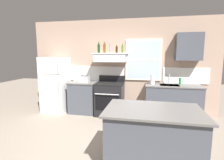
# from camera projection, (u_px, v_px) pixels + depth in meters

# --- Properties ---
(ground_plane) EXTENTS (16.00, 16.00, 0.00)m
(ground_plane) POSITION_uv_depth(u_px,v_px,m) (101.00, 151.00, 3.04)
(ground_plane) COLOR gray
(back_wall) EXTENTS (5.40, 0.11, 2.70)m
(back_wall) POSITION_uv_depth(u_px,v_px,m) (122.00, 67.00, 4.99)
(back_wall) COLOR tan
(back_wall) RESTS_ON ground_plane
(refrigerator) EXTENTS (0.70, 0.72, 1.63)m
(refrigerator) POSITION_uv_depth(u_px,v_px,m) (56.00, 85.00, 5.08)
(refrigerator) COLOR white
(refrigerator) RESTS_ON ground_plane
(counter_left_of_stove) EXTENTS (0.79, 0.63, 0.91)m
(counter_left_of_stove) POSITION_uv_depth(u_px,v_px,m) (84.00, 97.00, 5.02)
(counter_left_of_stove) COLOR #474C56
(counter_left_of_stove) RESTS_ON ground_plane
(toaster) EXTENTS (0.30, 0.20, 0.19)m
(toaster) POSITION_uv_depth(u_px,v_px,m) (84.00, 79.00, 4.85)
(toaster) COLOR silver
(toaster) RESTS_ON counter_left_of_stove
(stove_range) EXTENTS (0.76, 0.69, 1.09)m
(stove_range) POSITION_uv_depth(u_px,v_px,m) (110.00, 99.00, 4.82)
(stove_range) COLOR black
(stove_range) RESTS_ON ground_plane
(range_hood_shelf) EXTENTS (0.96, 0.52, 0.24)m
(range_hood_shelf) POSITION_uv_depth(u_px,v_px,m) (110.00, 57.00, 4.74)
(range_hood_shelf) COLOR silver
(bottle_dark_green_wine) EXTENTS (0.07, 0.07, 0.30)m
(bottle_dark_green_wine) POSITION_uv_depth(u_px,v_px,m) (99.00, 48.00, 4.78)
(bottle_dark_green_wine) COLOR #143819
(bottle_dark_green_wine) RESTS_ON range_hood_shelf
(bottle_amber_wine) EXTENTS (0.07, 0.07, 0.30)m
(bottle_amber_wine) POSITION_uv_depth(u_px,v_px,m) (105.00, 48.00, 4.69)
(bottle_amber_wine) COLOR brown
(bottle_amber_wine) RESTS_ON range_hood_shelf
(bottle_rose_pink) EXTENTS (0.07, 0.07, 0.31)m
(bottle_rose_pink) POSITION_uv_depth(u_px,v_px,m) (111.00, 48.00, 4.74)
(bottle_rose_pink) COLOR #C67F84
(bottle_rose_pink) RESTS_ON range_hood_shelf
(bottle_brown_stout) EXTENTS (0.06, 0.06, 0.22)m
(bottle_brown_stout) POSITION_uv_depth(u_px,v_px,m) (117.00, 50.00, 4.72)
(bottle_brown_stout) COLOR #381E0F
(bottle_brown_stout) RESTS_ON range_hood_shelf
(bottle_olive_oil_square) EXTENTS (0.06, 0.06, 0.25)m
(bottle_olive_oil_square) POSITION_uv_depth(u_px,v_px,m) (123.00, 49.00, 4.66)
(bottle_olive_oil_square) COLOR #4C601E
(bottle_olive_oil_square) RESTS_ON range_hood_shelf
(counter_right_with_sink) EXTENTS (1.43, 0.63, 0.91)m
(counter_right_with_sink) POSITION_uv_depth(u_px,v_px,m) (172.00, 102.00, 4.52)
(counter_right_with_sink) COLOR #474C56
(counter_right_with_sink) RESTS_ON ground_plane
(sink_faucet) EXTENTS (0.03, 0.17, 0.28)m
(sink_faucet) POSITION_uv_depth(u_px,v_px,m) (169.00, 78.00, 4.54)
(sink_faucet) COLOR silver
(sink_faucet) RESTS_ON counter_right_with_sink
(paper_towel_roll) EXTENTS (0.11, 0.11, 0.27)m
(paper_towel_roll) POSITION_uv_depth(u_px,v_px,m) (153.00, 79.00, 4.54)
(paper_towel_roll) COLOR white
(paper_towel_roll) RESTS_ON counter_right_with_sink
(dish_soap_bottle) EXTENTS (0.06, 0.06, 0.18)m
(dish_soap_bottle) POSITION_uv_depth(u_px,v_px,m) (180.00, 81.00, 4.50)
(dish_soap_bottle) COLOR #268C3F
(dish_soap_bottle) RESTS_ON counter_right_with_sink
(kitchen_island) EXTENTS (1.40, 0.90, 0.91)m
(kitchen_island) POSITION_uv_depth(u_px,v_px,m) (152.00, 138.00, 2.54)
(kitchen_island) COLOR #474C56
(kitchen_island) RESTS_ON ground_plane
(upper_cabinet_right) EXTENTS (0.64, 0.32, 0.70)m
(upper_cabinet_right) POSITION_uv_depth(u_px,v_px,m) (189.00, 47.00, 4.38)
(upper_cabinet_right) COLOR #474C56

